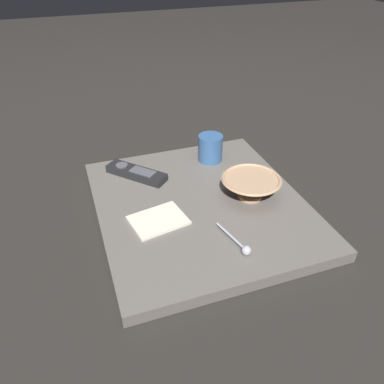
{
  "coord_description": "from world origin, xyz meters",
  "views": [
    {
      "loc": [
        -0.78,
        0.3,
        0.64
      ],
      "look_at": [
        0.02,
        0.02,
        0.05
      ],
      "focal_mm": 35.98,
      "sensor_mm": 36.0,
      "label": 1
    }
  ],
  "objects_px": {
    "teaspoon": "(242,247)",
    "tv_remote_near": "(136,173)",
    "coffee_mug": "(210,148)",
    "cereal_bowl": "(251,186)",
    "folded_napkin": "(158,220)"
  },
  "relations": [
    {
      "from": "teaspoon",
      "to": "tv_remote_near",
      "type": "bearing_deg",
      "value": 21.98
    },
    {
      "from": "teaspoon",
      "to": "coffee_mug",
      "type": "bearing_deg",
      "value": -11.53
    },
    {
      "from": "tv_remote_near",
      "to": "coffee_mug",
      "type": "bearing_deg",
      "value": -85.34
    },
    {
      "from": "cereal_bowl",
      "to": "tv_remote_near",
      "type": "xyz_separation_m",
      "value": [
        0.2,
        0.27,
        -0.02
      ]
    },
    {
      "from": "cereal_bowl",
      "to": "folded_napkin",
      "type": "height_order",
      "value": "cereal_bowl"
    },
    {
      "from": "coffee_mug",
      "to": "tv_remote_near",
      "type": "distance_m",
      "value": 0.24
    },
    {
      "from": "teaspoon",
      "to": "tv_remote_near",
      "type": "distance_m",
      "value": 0.42
    },
    {
      "from": "cereal_bowl",
      "to": "coffee_mug",
      "type": "relative_size",
      "value": 1.95
    },
    {
      "from": "coffee_mug",
      "to": "tv_remote_near",
      "type": "height_order",
      "value": "coffee_mug"
    },
    {
      "from": "coffee_mug",
      "to": "folded_napkin",
      "type": "relative_size",
      "value": 0.55
    },
    {
      "from": "cereal_bowl",
      "to": "folded_napkin",
      "type": "distance_m",
      "value": 0.27
    },
    {
      "from": "cereal_bowl",
      "to": "tv_remote_near",
      "type": "relative_size",
      "value": 0.94
    },
    {
      "from": "cereal_bowl",
      "to": "coffee_mug",
      "type": "xyz_separation_m",
      "value": [
        0.22,
        0.03,
        0.01
      ]
    },
    {
      "from": "tv_remote_near",
      "to": "folded_napkin",
      "type": "bearing_deg",
      "value": -178.66
    },
    {
      "from": "coffee_mug",
      "to": "folded_napkin",
      "type": "xyz_separation_m",
      "value": [
        -0.24,
        0.24,
        -0.04
      ]
    }
  ]
}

